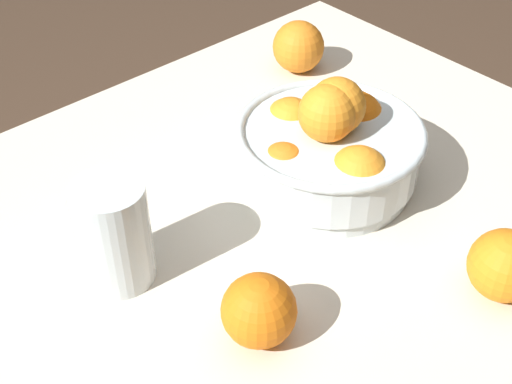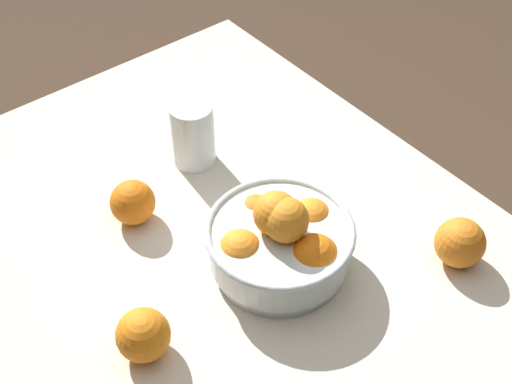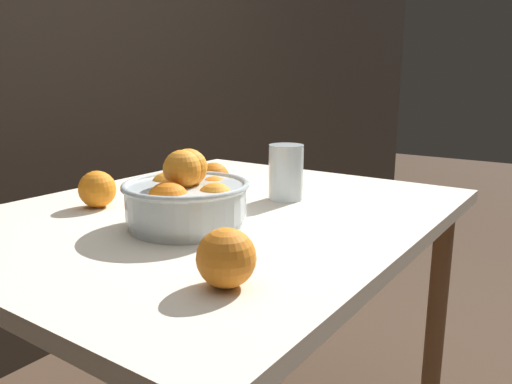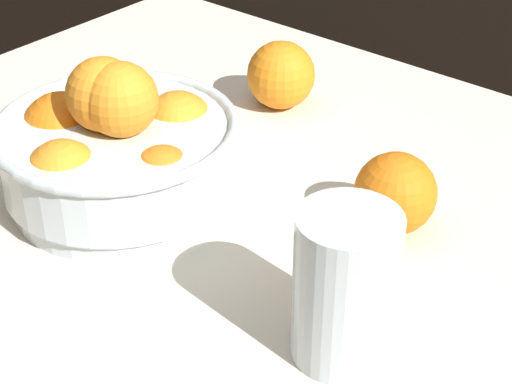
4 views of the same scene
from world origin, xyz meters
name	(u,v)px [view 1 (image 1 of 4)]	position (x,y,z in m)	size (l,w,h in m)	color
dining_table	(270,297)	(0.00, 0.00, 0.68)	(1.05, 0.86, 0.78)	beige
fruit_bowl	(329,147)	(-0.13, -0.04, 0.83)	(0.24, 0.24, 0.15)	silver
juice_glass	(115,238)	(0.16, -0.08, 0.84)	(0.08, 0.08, 0.13)	#F4A314
orange_loose_near_bowl	(298,47)	(-0.31, -0.27, 0.82)	(0.08, 0.08, 0.08)	orange
orange_loose_front	(259,311)	(0.10, 0.10, 0.82)	(0.08, 0.08, 0.08)	orange
orange_loose_aside	(505,265)	(-0.14, 0.23, 0.82)	(0.08, 0.08, 0.08)	orange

